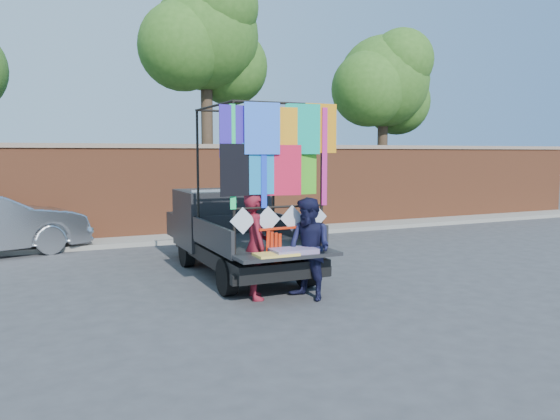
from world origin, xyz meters
name	(u,v)px	position (x,y,z in m)	size (l,w,h in m)	color
ground	(295,293)	(0.00, 0.00, 0.00)	(90.00, 90.00, 0.00)	#38383A
brick_wall	(186,190)	(0.00, 7.00, 1.33)	(30.00, 0.45, 2.61)	brown
curb	(194,237)	(0.00, 6.30, 0.06)	(30.00, 1.20, 0.12)	gray
tree_mid	(207,42)	(1.02, 8.12, 5.70)	(4.20, 3.30, 7.73)	#38281C
tree_right	(385,85)	(7.52, 8.12, 4.75)	(4.20, 3.30, 6.62)	#38281C
pickup_truck	(229,230)	(-0.38, 2.29, 0.80)	(2.00, 5.03, 3.17)	black
woman	(255,246)	(-0.75, -0.04, 0.87)	(0.63, 0.42, 1.74)	maroon
man	(309,249)	(0.02, -0.45, 0.83)	(0.80, 0.62, 1.65)	#151635
streamer_bundle	(277,239)	(-0.45, -0.26, 0.99)	(0.84, 0.10, 0.58)	red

